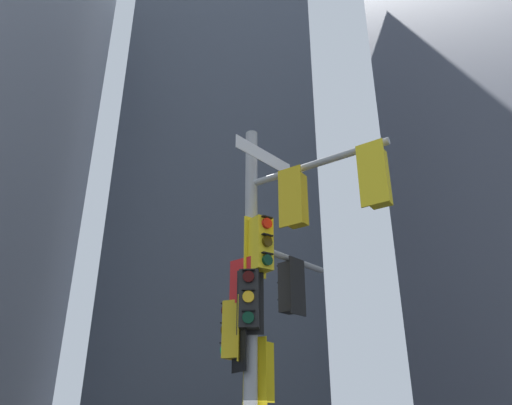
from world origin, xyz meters
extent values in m
cube|color=#4C5460|center=(-2.22, 23.34, 15.75)|extent=(12.42, 12.42, 31.49)
cylinder|color=#9EA0A3|center=(0.00, 0.00, 3.85)|extent=(0.24, 0.24, 7.70)
cylinder|color=#9EA0A3|center=(1.16, -0.84, 6.51)|extent=(2.40, 1.79, 0.13)
cylinder|color=#9EA0A3|center=(0.78, 0.86, 5.22)|extent=(1.66, 1.80, 0.13)
cube|color=gold|center=(0.70, -0.74, 5.91)|extent=(0.41, 0.31, 1.14)
cube|color=gold|center=(0.81, -0.59, 5.91)|extent=(0.47, 0.47, 1.00)
cylinder|color=red|center=(0.93, -0.43, 6.26)|extent=(0.20, 0.17, 0.20)
cube|color=black|center=(0.93, -0.42, 6.38)|extent=(0.22, 0.19, 0.02)
cylinder|color=#3C2C06|center=(0.93, -0.43, 5.91)|extent=(0.20, 0.17, 0.20)
cube|color=black|center=(0.93, -0.42, 6.03)|extent=(0.22, 0.19, 0.02)
cylinder|color=#06311C|center=(0.93, -0.43, 5.56)|extent=(0.20, 0.17, 0.20)
cube|color=black|center=(0.93, -0.42, 5.68)|extent=(0.22, 0.19, 0.02)
cube|color=yellow|center=(1.98, -1.67, 5.91)|extent=(0.41, 0.31, 1.14)
cube|color=yellow|center=(2.09, -1.51, 5.91)|extent=(0.47, 0.47, 1.00)
cylinder|color=red|center=(2.21, -1.35, 6.26)|extent=(0.20, 0.17, 0.20)
cube|color=black|center=(2.21, -1.35, 6.38)|extent=(0.22, 0.19, 0.02)
cylinder|color=#3C2C06|center=(2.21, -1.35, 5.91)|extent=(0.20, 0.17, 0.20)
cube|color=black|center=(2.21, -1.35, 6.03)|extent=(0.22, 0.19, 0.02)
cylinder|color=#06311C|center=(2.21, -1.35, 5.56)|extent=(0.20, 0.17, 0.20)
cube|color=black|center=(2.21, -1.35, 5.68)|extent=(0.22, 0.19, 0.02)
cube|color=black|center=(0.92, 0.73, 4.62)|extent=(0.35, 0.37, 1.14)
cube|color=black|center=(0.78, 0.86, 4.62)|extent=(0.48, 0.48, 1.00)
cylinder|color=red|center=(0.63, 0.99, 4.97)|extent=(0.18, 0.19, 0.20)
cube|color=black|center=(0.63, 0.99, 5.09)|extent=(0.20, 0.21, 0.02)
cylinder|color=#3C2C06|center=(0.63, 0.99, 4.62)|extent=(0.18, 0.19, 0.20)
cube|color=black|center=(0.63, 0.99, 4.74)|extent=(0.20, 0.21, 0.02)
cylinder|color=#06311C|center=(0.63, 0.99, 4.27)|extent=(0.18, 0.19, 0.20)
cube|color=black|center=(0.63, 0.99, 4.39)|extent=(0.20, 0.21, 0.02)
cube|color=yellow|center=(0.07, 0.11, 2.97)|extent=(0.41, 0.30, 1.14)
cube|color=yellow|center=(0.18, 0.26, 2.97)|extent=(0.47, 0.47, 1.00)
cylinder|color=#360605|center=(0.29, 0.43, 3.32)|extent=(0.20, 0.16, 0.20)
cube|color=black|center=(0.30, 0.43, 3.44)|extent=(0.22, 0.18, 0.02)
cylinder|color=#3C2C06|center=(0.29, 0.43, 2.97)|extent=(0.20, 0.16, 0.20)
cube|color=black|center=(0.30, 0.43, 3.09)|extent=(0.22, 0.18, 0.02)
cylinder|color=#19C672|center=(0.29, 0.43, 2.62)|extent=(0.20, 0.16, 0.20)
cube|color=black|center=(0.30, 0.43, 2.74)|extent=(0.22, 0.18, 0.02)
cube|color=yellow|center=(0.07, -0.11, 5.15)|extent=(0.41, 0.29, 1.14)
cube|color=yellow|center=(0.18, -0.27, 5.15)|extent=(0.47, 0.47, 1.00)
cylinder|color=red|center=(0.29, -0.43, 5.50)|extent=(0.20, 0.16, 0.20)
cube|color=black|center=(0.29, -0.44, 5.62)|extent=(0.22, 0.18, 0.02)
cylinder|color=#3C2C06|center=(0.29, -0.43, 5.15)|extent=(0.20, 0.16, 0.20)
cube|color=black|center=(0.29, -0.44, 5.27)|extent=(0.22, 0.18, 0.02)
cylinder|color=#06311C|center=(0.29, -0.43, 4.80)|extent=(0.20, 0.16, 0.20)
cube|color=black|center=(0.29, -0.44, 4.92)|extent=(0.22, 0.18, 0.02)
cube|color=black|center=(-0.01, -0.13, 4.12)|extent=(0.48, 0.07, 1.14)
cube|color=black|center=(-0.03, -0.32, 4.12)|extent=(0.37, 0.37, 1.00)
cylinder|color=#360605|center=(-0.04, -0.52, 4.47)|extent=(0.20, 0.08, 0.20)
cube|color=black|center=(-0.04, -0.52, 4.59)|extent=(0.23, 0.09, 0.02)
cylinder|color=yellow|center=(-0.04, -0.52, 4.12)|extent=(0.20, 0.08, 0.20)
cube|color=black|center=(-0.04, -0.52, 4.24)|extent=(0.23, 0.09, 0.02)
cylinder|color=#06311C|center=(-0.04, -0.52, 3.77)|extent=(0.20, 0.08, 0.20)
cube|color=black|center=(-0.04, -0.52, 3.89)|extent=(0.23, 0.09, 0.02)
cube|color=gold|center=(-0.12, 0.06, 3.68)|extent=(0.23, 0.45, 1.14)
cube|color=gold|center=(-0.29, 0.14, 3.68)|extent=(0.45, 0.45, 1.00)
cylinder|color=#360605|center=(-0.47, 0.22, 4.03)|extent=(0.14, 0.21, 0.20)
cube|color=black|center=(-0.47, 0.23, 4.15)|extent=(0.16, 0.23, 0.02)
cylinder|color=#3C2C06|center=(-0.47, 0.22, 3.68)|extent=(0.14, 0.21, 0.20)
cube|color=black|center=(-0.47, 0.23, 3.80)|extent=(0.16, 0.23, 0.02)
cylinder|color=#19C672|center=(-0.47, 0.22, 3.33)|extent=(0.14, 0.21, 0.20)
cube|color=black|center=(-0.47, 0.23, 3.45)|extent=(0.16, 0.23, 0.02)
cube|color=white|center=(0.26, -0.24, 7.01)|extent=(1.11, 1.22, 0.28)
cube|color=#19479E|center=(0.26, -0.24, 7.01)|extent=(1.08, 1.18, 0.24)
cube|color=red|center=(-0.14, -0.17, 4.51)|extent=(0.49, 0.43, 0.80)
cube|color=white|center=(-0.14, -0.17, 4.51)|extent=(0.46, 0.40, 0.76)
cube|color=black|center=(-0.20, -0.09, 3.30)|extent=(0.26, 0.55, 0.72)
cube|color=white|center=(-0.20, -0.09, 3.30)|extent=(0.24, 0.51, 0.68)
camera|label=1|loc=(0.01, -8.64, 2.26)|focal=33.78mm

